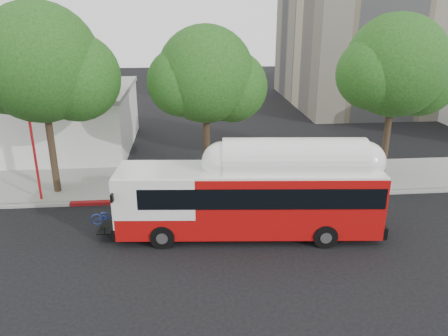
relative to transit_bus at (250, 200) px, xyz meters
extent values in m
plane|color=black|center=(-0.53, -0.10, -1.63)|extent=(120.00, 120.00, 0.00)
cube|color=gray|center=(-0.53, 6.40, -1.56)|extent=(60.00, 5.00, 0.15)
cube|color=gray|center=(-0.53, 3.80, -1.56)|extent=(60.00, 0.30, 0.15)
cube|color=maroon|center=(-3.53, 3.80, -1.55)|extent=(10.00, 0.32, 0.16)
cylinder|color=#2D2116|center=(-9.53, 5.40, 1.41)|extent=(0.36, 0.36, 6.08)
sphere|color=#164413|center=(-9.53, 5.40, 5.21)|extent=(5.80, 5.80, 5.80)
sphere|color=#164413|center=(-7.94, 5.60, 4.45)|extent=(4.35, 4.35, 4.35)
cylinder|color=#2D2116|center=(-1.53, 5.90, 1.09)|extent=(0.36, 0.36, 5.44)
sphere|color=#164413|center=(-1.53, 5.90, 4.49)|extent=(5.00, 5.00, 5.00)
sphere|color=#164413|center=(-0.16, 6.10, 3.81)|extent=(3.75, 3.75, 3.75)
cylinder|color=#2D2116|center=(8.47, 5.70, 1.25)|extent=(0.36, 0.36, 5.76)
sphere|color=#164413|center=(8.47, 5.70, 4.85)|extent=(5.40, 5.40, 5.40)
sphere|color=#164413|center=(9.95, 5.90, 4.13)|extent=(4.05, 4.05, 4.05)
cube|color=silver|center=(-14.53, 13.90, 0.37)|extent=(16.00, 10.00, 4.00)
cube|color=gray|center=(-14.53, 13.90, 2.47)|extent=(16.20, 10.20, 0.30)
cube|color=#A60C0B|center=(-0.08, 0.01, 0.01)|extent=(11.11, 3.26, 2.65)
cube|color=black|center=(0.37, -0.03, 0.56)|extent=(10.02, 3.23, 0.87)
cube|color=white|center=(-0.08, 0.01, 1.37)|extent=(11.11, 3.19, 0.09)
cube|color=white|center=(1.74, -0.14, 1.61)|extent=(5.97, 2.30, 0.50)
cube|color=black|center=(-6.04, 0.50, -1.18)|extent=(0.86, 1.70, 0.05)
imported|color=navy|center=(-6.04, 0.50, -0.74)|extent=(0.67, 1.61, 0.82)
cylinder|color=red|center=(-10.09, 4.39, 0.52)|extent=(0.13, 0.13, 4.30)
cube|color=black|center=(-10.09, 4.39, 2.77)|extent=(0.05, 0.43, 0.27)
camera|label=1|loc=(-2.63, -16.75, 7.58)|focal=35.00mm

